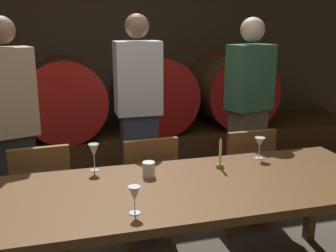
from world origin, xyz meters
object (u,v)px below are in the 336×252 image
at_px(wine_barrel_center_right, 153,93).
at_px(chair_left, 42,195).
at_px(dining_table, 178,196).
at_px(cup_right, 149,169).
at_px(guest_center, 139,117).
at_px(candle_center, 220,159).
at_px(wine_glass_center, 260,143).
at_px(wine_glass_far_left, 94,151).
at_px(wine_barrel_center_left, 64,97).
at_px(wine_glass_left, 134,195).
at_px(chair_center, 148,185).
at_px(guest_right, 248,114).
at_px(wine_barrel_far_right, 230,89).
at_px(guest_left, 11,132).
at_px(chair_right, 244,174).

relative_size(wine_barrel_center_right, chair_left, 1.02).
height_order(dining_table, cup_right, cup_right).
distance_m(wine_barrel_center_right, guest_center, 1.32).
height_order(candle_center, wine_glass_center, candle_center).
bearing_deg(chair_left, wine_glass_far_left, 136.77).
distance_m(wine_barrel_center_left, cup_right, 2.28).
xyz_separation_m(chair_left, wine_glass_left, (0.50, -0.96, 0.36)).
xyz_separation_m(chair_left, chair_center, (0.77, -0.01, 0.00)).
relative_size(chair_left, guest_right, 0.51).
bearing_deg(wine_glass_far_left, wine_barrel_center_left, 93.86).
bearing_deg(wine_glass_center, wine_barrel_far_right, 71.36).
distance_m(guest_center, candle_center, 1.03).
relative_size(chair_center, guest_center, 0.50).
bearing_deg(wine_glass_center, guest_left, 158.26).
bearing_deg(wine_barrel_center_left, wine_barrel_far_right, 0.00).
bearing_deg(guest_right, cup_right, 21.27).
relative_size(guest_left, guest_center, 0.99).
distance_m(guest_right, cup_right, 1.42).
height_order(wine_barrel_center_left, wine_glass_far_left, wine_barrel_center_left).
relative_size(chair_right, wine_glass_left, 5.99).
relative_size(dining_table, chair_left, 2.96).
distance_m(chair_right, guest_right, 0.60).
relative_size(wine_glass_left, cup_right, 1.58).
height_order(wine_barrel_far_right, wine_glass_far_left, wine_barrel_far_right).
xyz_separation_m(chair_center, guest_right, (1.02, 0.40, 0.40)).
bearing_deg(chair_left, chair_center, 175.05).
bearing_deg(wine_barrel_center_right, guest_right, -67.67).
relative_size(wine_barrel_center_left, chair_center, 1.02).
distance_m(wine_barrel_far_right, wine_glass_center, 2.23).
height_order(wine_barrel_center_left, guest_center, guest_center).
xyz_separation_m(dining_table, guest_right, (0.98, 1.08, 0.21)).
bearing_deg(chair_center, chair_right, 179.02).
bearing_deg(cup_right, wine_glass_center, 8.37).
relative_size(dining_table, guest_center, 1.48).
bearing_deg(guest_left, dining_table, 116.92).
relative_size(wine_barrel_far_right, guest_center, 0.51).
bearing_deg(wine_barrel_far_right, wine_glass_center, -108.64).
relative_size(guest_right, wine_glass_left, 11.80).
distance_m(chair_left, wine_glass_left, 1.15).
relative_size(wine_barrel_center_left, guest_left, 0.51).
bearing_deg(candle_center, cup_right, -177.45).
bearing_deg(guest_right, guest_center, -23.58).
relative_size(chair_center, chair_right, 1.00).
xyz_separation_m(chair_center, wine_glass_far_left, (-0.42, -0.28, 0.39)).
xyz_separation_m(chair_center, chair_right, (0.81, 0.01, 0.00)).
xyz_separation_m(guest_left, wine_glass_center, (1.71, -0.68, -0.03)).
height_order(guest_right, wine_glass_left, guest_right).
distance_m(guest_left, wine_glass_left, 1.46).
bearing_deg(wine_barrel_far_right, guest_right, -107.61).
distance_m(guest_left, wine_glass_center, 1.85).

